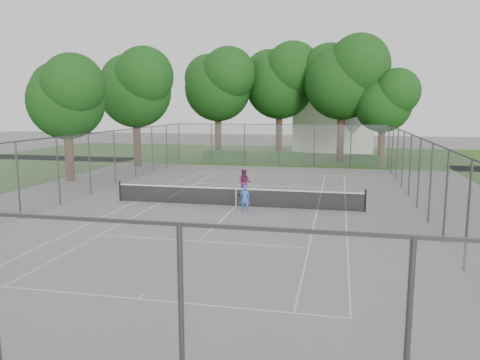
% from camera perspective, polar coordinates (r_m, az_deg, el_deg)
% --- Properties ---
extents(ground, '(120.00, 120.00, 0.00)m').
position_cam_1_polar(ground, '(23.92, -0.50, -3.21)').
color(ground, slate).
rests_on(ground, ground).
extents(grass_far, '(60.00, 20.00, 0.00)m').
position_cam_1_polar(grass_far, '(49.34, 6.07, 3.09)').
color(grass_far, '#274D16').
rests_on(grass_far, ground).
extents(court_markings, '(11.03, 23.83, 0.01)m').
position_cam_1_polar(court_markings, '(23.92, -0.50, -3.19)').
color(court_markings, silver).
rests_on(court_markings, ground).
extents(tennis_net, '(12.87, 0.10, 1.10)m').
position_cam_1_polar(tennis_net, '(23.82, -0.50, -2.01)').
color(tennis_net, black).
rests_on(tennis_net, ground).
extents(perimeter_fence, '(18.08, 34.08, 3.52)m').
position_cam_1_polar(perimeter_fence, '(23.60, -0.51, 1.09)').
color(perimeter_fence, '#38383D').
rests_on(perimeter_fence, ground).
extents(tree_far_left, '(7.37, 6.73, 10.60)m').
position_cam_1_polar(tree_far_left, '(46.18, -2.63, 11.78)').
color(tree_far_left, '#392014').
rests_on(tree_far_left, ground).
extents(tree_far_midleft, '(7.78, 7.10, 11.18)m').
position_cam_1_polar(tree_far_midleft, '(47.20, 4.97, 12.18)').
color(tree_far_midleft, '#392014').
rests_on(tree_far_midleft, ground).
extents(tree_far_midright, '(7.88, 7.20, 11.33)m').
position_cam_1_polar(tree_far_midright, '(44.17, 12.53, 12.36)').
color(tree_far_midright, '#392014').
rests_on(tree_far_midright, ground).
extents(tree_far_right, '(5.74, 5.24, 8.25)m').
position_cam_1_polar(tree_far_right, '(43.01, 17.18, 9.44)').
color(tree_far_right, '#392014').
rests_on(tree_far_right, ground).
extents(tree_side_back, '(6.80, 6.20, 9.77)m').
position_cam_1_polar(tree_side_back, '(40.06, -12.59, 11.17)').
color(tree_side_back, '#392014').
rests_on(tree_side_back, ground).
extents(tree_side_front, '(5.88, 5.36, 8.45)m').
position_cam_1_polar(tree_side_front, '(33.66, -20.42, 9.72)').
color(tree_side_front, '#392014').
rests_on(tree_side_front, ground).
extents(hedge_left, '(3.95, 1.18, 0.99)m').
position_cam_1_polar(hedge_left, '(42.77, -1.85, 2.89)').
color(hedge_left, '#194516').
rests_on(hedge_left, ground).
extents(hedge_mid, '(3.19, 0.91, 1.00)m').
position_cam_1_polar(hedge_mid, '(42.03, 5.52, 2.76)').
color(hedge_mid, '#194516').
rests_on(hedge_mid, ground).
extents(hedge_right, '(2.93, 1.07, 0.88)m').
position_cam_1_polar(hedge_right, '(41.40, 14.61, 2.32)').
color(hedge_right, '#194516').
rests_on(hedge_right, ground).
extents(house, '(8.54, 6.62, 10.64)m').
position_cam_1_polar(house, '(54.24, 11.32, 8.03)').
color(house, silver).
rests_on(house, ground).
extents(girl_player, '(0.51, 0.36, 1.33)m').
position_cam_1_polar(girl_player, '(22.49, 0.59, -2.26)').
color(girl_player, blue).
rests_on(girl_player, ground).
extents(woman_player, '(0.76, 0.61, 1.53)m').
position_cam_1_polar(woman_player, '(26.48, 0.56, -0.33)').
color(woman_player, '#6A2354').
rests_on(woman_player, ground).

